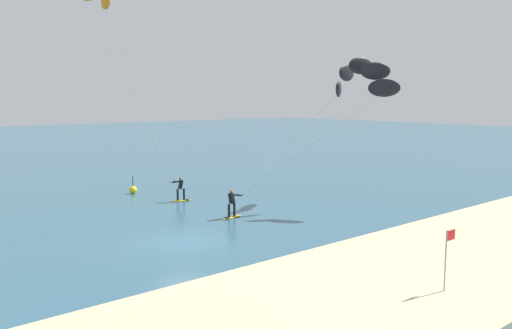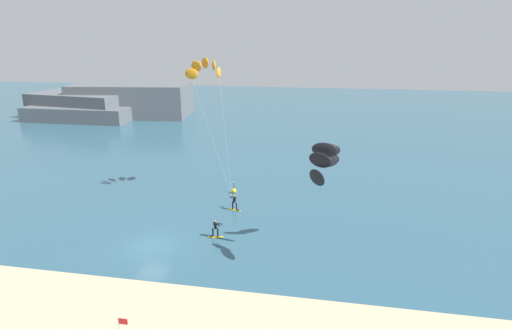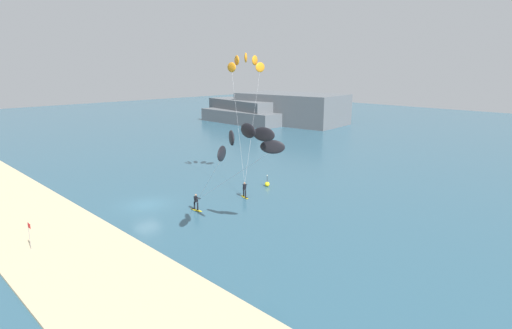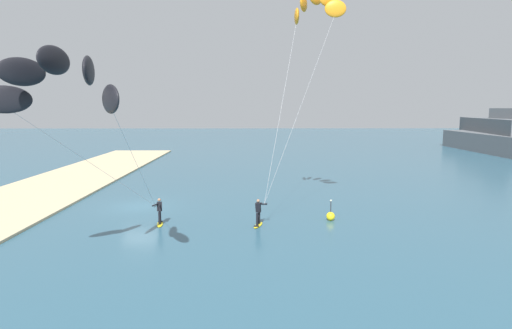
% 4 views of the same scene
% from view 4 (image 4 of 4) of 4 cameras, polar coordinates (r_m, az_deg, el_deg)
% --- Properties ---
extents(ground_plane, '(240.00, 240.00, 0.00)m').
position_cam_4_polar(ground_plane, '(32.54, -15.50, -5.48)').
color(ground_plane, '#2D566B').
extents(sand_strip, '(80.00, 9.33, 0.16)m').
position_cam_4_polar(sand_strip, '(36.30, -30.72, -4.81)').
color(sand_strip, '#C6B289').
rests_on(sand_strip, ground).
extents(kitesurfer_nearshore, '(11.31, 6.00, 9.59)m').
position_cam_4_polar(kitesurfer_nearshore, '(18.38, -24.84, 9.35)').
color(kitesurfer_nearshore, yellow).
rests_on(kitesurfer_nearshore, ground).
extents(kitesurfer_mid_water, '(6.40, 6.08, 15.15)m').
position_cam_4_polar(kitesurfer_mid_water, '(29.87, 7.69, 19.44)').
color(kitesurfer_mid_water, yellow).
rests_on(kitesurfer_mid_water, ground).
extents(marker_buoy, '(0.56, 0.56, 1.38)m').
position_cam_4_polar(marker_buoy, '(27.89, 10.06, -6.87)').
color(marker_buoy, yellow).
rests_on(marker_buoy, ground).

